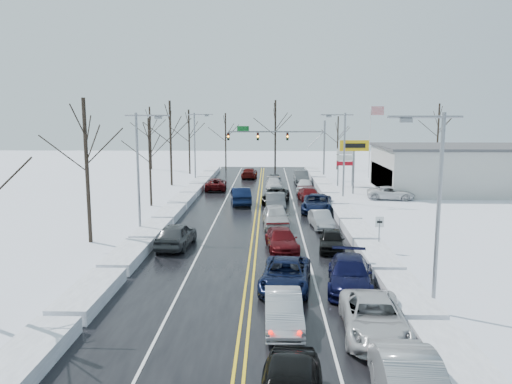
{
  "coord_description": "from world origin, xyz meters",
  "views": [
    {
      "loc": [
        1.01,
        -39.76,
        8.95
      ],
      "look_at": [
        -0.05,
        1.03,
        2.5
      ],
      "focal_mm": 35.0,
      "sensor_mm": 36.0,
      "label": 1
    }
  ],
  "objects_px": {
    "traffic_signal_mast": "(287,139)",
    "dealership_building": "(468,169)",
    "tires_plus_sign": "(354,149)",
    "oncoming_car_0": "(241,204)",
    "flagpole": "(371,135)"
  },
  "relations": [
    {
      "from": "tires_plus_sign",
      "to": "dealership_building",
      "type": "height_order",
      "value": "tires_plus_sign"
    },
    {
      "from": "tires_plus_sign",
      "to": "oncoming_car_0",
      "type": "xyz_separation_m",
      "value": [
        -12.29,
        -7.0,
        -4.99
      ]
    },
    {
      "from": "tires_plus_sign",
      "to": "traffic_signal_mast",
      "type": "bearing_deg",
      "value": 120.46
    },
    {
      "from": "traffic_signal_mast",
      "to": "dealership_building",
      "type": "relative_size",
      "value": 0.65
    },
    {
      "from": "traffic_signal_mast",
      "to": "oncoming_car_0",
      "type": "height_order",
      "value": "traffic_signal_mast"
    },
    {
      "from": "traffic_signal_mast",
      "to": "flagpole",
      "type": "xyz_separation_m",
      "value": [
        11.72,
        2.01,
        0.45
      ]
    },
    {
      "from": "flagpole",
      "to": "dealership_building",
      "type": "distance_m",
      "value": 15.24
    },
    {
      "from": "traffic_signal_mast",
      "to": "flagpole",
      "type": "relative_size",
      "value": 1.33
    },
    {
      "from": "tires_plus_sign",
      "to": "oncoming_car_0",
      "type": "height_order",
      "value": "tires_plus_sign"
    },
    {
      "from": "traffic_signal_mast",
      "to": "tires_plus_sign",
      "type": "relative_size",
      "value": 2.21
    },
    {
      "from": "traffic_signal_mast",
      "to": "dealership_building",
      "type": "xyz_separation_m",
      "value": [
        20.53,
        -9.99,
        -2.82
      ]
    },
    {
      "from": "tires_plus_sign",
      "to": "dealership_building",
      "type": "relative_size",
      "value": 0.29
    },
    {
      "from": "traffic_signal_mast",
      "to": "tires_plus_sign",
      "type": "bearing_deg",
      "value": -59.54
    },
    {
      "from": "flagpole",
      "to": "oncoming_car_0",
      "type": "relative_size",
      "value": 1.92
    },
    {
      "from": "flagpole",
      "to": "tires_plus_sign",
      "type": "bearing_deg",
      "value": -108.44
    }
  ]
}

